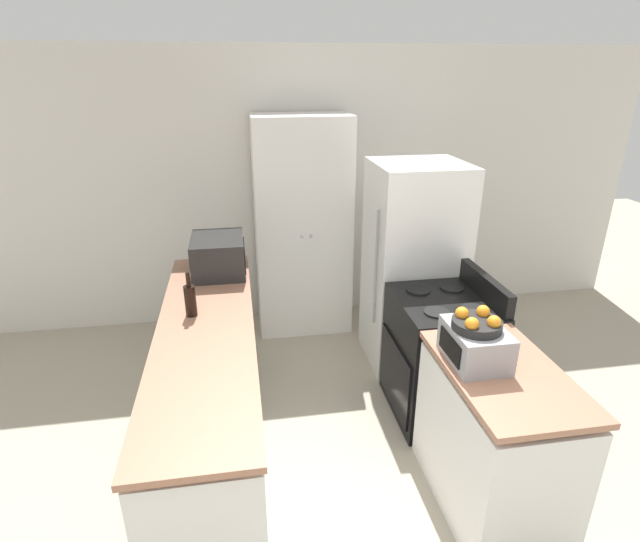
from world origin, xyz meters
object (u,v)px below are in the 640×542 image
object	(u,v)px
stove	(439,356)
refrigerator	(413,267)
wine_bottle	(190,300)
pantry_cabinet	(302,227)
toaster_oven	(475,345)
fruit_bowl	(477,322)
microwave	(218,255)

from	to	relation	value
stove	refrigerator	world-z (taller)	refrigerator
stove	wine_bottle	xyz separation A→B (m)	(-1.71, 0.06, 0.56)
refrigerator	pantry_cabinet	bearing A→B (deg)	137.43
toaster_oven	fruit_bowl	xyz separation A→B (m)	(-0.01, -0.01, 0.14)
fruit_bowl	wine_bottle	bearing A→B (deg)	152.14
refrigerator	fruit_bowl	distance (m)	1.55
stove	fruit_bowl	bearing A→B (deg)	-101.95
pantry_cabinet	wine_bottle	size ratio (longest dim) A/B	6.74
pantry_cabinet	wine_bottle	world-z (taller)	pantry_cabinet
refrigerator	microwave	bearing A→B (deg)	179.42
stove	microwave	bearing A→B (deg)	153.56
toaster_oven	pantry_cabinet	bearing A→B (deg)	105.75
wine_bottle	stove	bearing A→B (deg)	-1.96
refrigerator	wine_bottle	distance (m)	1.89
pantry_cabinet	wine_bottle	distance (m)	1.72
stove	microwave	world-z (taller)	microwave
microwave	wine_bottle	xyz separation A→B (m)	(-0.16, -0.71, -0.03)
wine_bottle	toaster_oven	distance (m)	1.76
refrigerator	fruit_bowl	world-z (taller)	refrigerator
pantry_cabinet	toaster_oven	xyz separation A→B (m)	(0.64, -2.26, 0.00)
refrigerator	toaster_oven	distance (m)	1.52
stove	toaster_oven	bearing A→B (deg)	-101.31
pantry_cabinet	refrigerator	world-z (taller)	pantry_cabinet
stove	toaster_oven	xyz separation A→B (m)	(-0.15, -0.75, 0.55)
microwave	wine_bottle	bearing A→B (deg)	-103.07
stove	wine_bottle	world-z (taller)	wine_bottle
refrigerator	microwave	world-z (taller)	refrigerator
refrigerator	toaster_oven	xyz separation A→B (m)	(-0.19, -1.50, 0.15)
microwave	fruit_bowl	world-z (taller)	fruit_bowl
refrigerator	stove	bearing A→B (deg)	-92.87
pantry_cabinet	wine_bottle	bearing A→B (deg)	-122.34
pantry_cabinet	refrigerator	distance (m)	1.13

